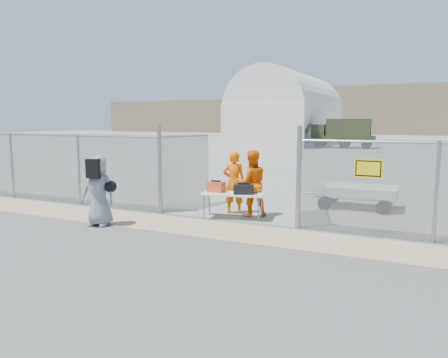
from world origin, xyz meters
The scene contains 14 objects.
ground centered at (0.00, 0.00, 0.00)m, with size 160.00×160.00×0.00m, color #4F4F4F.
tarmac_inside centered at (0.00, 42.00, 0.01)m, with size 160.00×80.00×0.01m, color gray.
dirt_strip centered at (0.00, 1.00, 0.01)m, with size 44.00×1.60×0.01m, color tan.
distant_hills centered at (5.00, 78.00, 4.50)m, with size 140.00×6.00×9.00m, color #7F684F, non-canonical shape.
chain_link_fence centered at (0.00, 2.00, 1.10)m, with size 40.00×0.20×2.20m, color gray, non-canonical shape.
quonset_hangar centered at (-10.00, 40.00, 4.00)m, with size 9.00×18.00×8.00m, color silver, non-canonical shape.
folding_table centered at (0.15, 2.25, 0.35)m, with size 1.65×0.69×0.70m, color white, non-canonical shape.
orange_bag centered at (-0.34, 2.21, 0.84)m, with size 0.44×0.30×0.28m, color #E35122.
black_duffel centered at (0.46, 2.22, 0.83)m, with size 0.53×0.31×0.25m, color black.
security_worker_left centered at (-0.12, 2.90, 0.89)m, with size 0.65×0.42×1.77m, color #FF6502.
security_worker_right centered at (0.47, 2.76, 0.91)m, with size 0.89×0.69×1.82m, color #FF6502.
visitor centered at (-2.57, 0.12, 0.88)m, with size 0.86×0.56×1.75m, color slate.
utility_trailer centered at (2.90, 5.15, 0.36)m, with size 2.99×1.54×0.72m, color white, non-canonical shape.
military_truck centered at (-2.90, 34.47, 1.38)m, with size 5.80×2.14×2.76m, color #2E321D, non-canonical shape.
Camera 1 is at (4.88, -8.18, 2.62)m, focal length 35.00 mm.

